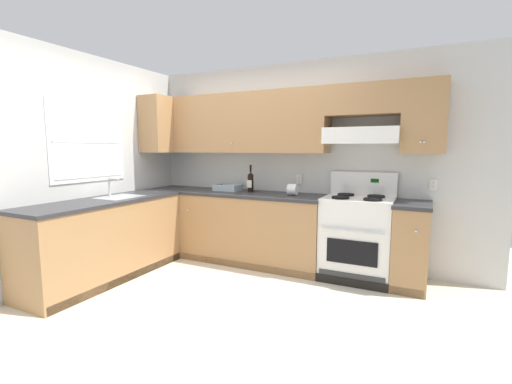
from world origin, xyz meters
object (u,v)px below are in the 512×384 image
(paper_towel_roll, at_px, (293,190))
(stove, at_px, (357,237))
(bowl, at_px, (228,188))
(wine_bottle, at_px, (251,181))

(paper_towel_roll, bearing_deg, stove, -1.07)
(stove, relative_size, bowl, 3.56)
(wine_bottle, bearing_deg, stove, -3.58)
(stove, bearing_deg, paper_towel_roll, 178.93)
(wine_bottle, bearing_deg, paper_towel_roll, -6.78)
(stove, height_order, paper_towel_roll, stove)
(bowl, relative_size, paper_towel_roll, 2.44)
(paper_towel_roll, bearing_deg, wine_bottle, 173.22)
(bowl, bearing_deg, paper_towel_roll, -3.75)
(stove, bearing_deg, bowl, 177.46)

